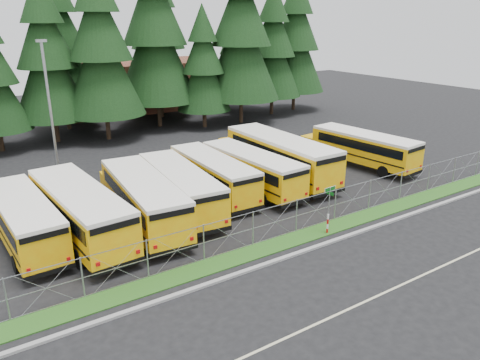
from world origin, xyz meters
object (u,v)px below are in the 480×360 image
object	(u,v)px
bus_0	(23,221)
light_standard	(50,106)
bus_5	(249,171)
striped_bollard	(328,224)
street_sign	(329,200)
bus_1	(78,212)
bus_4	(211,176)
bus_east	(360,149)
bus_6	(277,157)
bus_3	(178,189)
bus_2	(142,200)

from	to	relation	value
bus_0	light_standard	xyz separation A→B (m)	(4.20, 10.42, 4.15)
bus_5	striped_bollard	bearing A→B (deg)	-95.40
bus_5	street_sign	bearing A→B (deg)	-95.21
bus_1	bus_4	xyz separation A→B (m)	(9.43, 1.77, -0.16)
street_sign	bus_1	bearing A→B (deg)	148.63
bus_4	bus_east	xyz separation A→B (m)	(13.46, -1.07, 0.04)
bus_4	bus_6	distance (m)	5.93
bus_3	bus_5	world-z (taller)	bus_3
bus_3	bus_5	size ratio (longest dim) A/B	1.01
street_sign	striped_bollard	bearing A→B (deg)	-147.12
bus_2	bus_6	world-z (taller)	bus_6
street_sign	striped_bollard	xyz separation A→B (m)	(-0.03, -0.02, -1.43)
bus_2	bus_east	xyz separation A→B (m)	(19.23, 0.85, -0.07)
bus_2	bus_east	size ratio (longest dim) A/B	1.05
bus_6	striped_bollard	size ratio (longest dim) A/B	10.32
bus_4	bus_0	bearing A→B (deg)	-173.77
bus_6	light_standard	size ratio (longest dim) A/B	1.22
bus_5	bus_6	xyz separation A→B (m)	(3.19, 0.83, 0.24)
bus_0	street_sign	xyz separation A→B (m)	(14.53, -8.02, 0.68)
bus_0	bus_2	world-z (taller)	bus_2
bus_1	street_sign	xyz separation A→B (m)	(11.84, -7.22, 0.52)
bus_east	bus_6	bearing A→B (deg)	164.14
striped_bollard	bus_east	bearing A→B (deg)	35.62
bus_6	bus_east	bearing A→B (deg)	-9.31
bus_2	bus_4	bearing A→B (deg)	23.56
bus_4	striped_bollard	distance (m)	9.34
bus_0	bus_east	size ratio (longest dim) A/B	0.97
bus_1	street_sign	distance (m)	13.87
bus_5	bus_6	size ratio (longest dim) A/B	0.85
bus_east	striped_bollard	bearing A→B (deg)	-150.50
bus_2	street_sign	world-z (taller)	bus_2
bus_3	light_standard	size ratio (longest dim) A/B	1.06
bus_3	striped_bollard	size ratio (longest dim) A/B	8.94
bus_0	street_sign	world-z (taller)	street_sign
striped_bollard	light_standard	size ratio (longest dim) A/B	0.12
bus_east	striped_bollard	distance (m)	13.65
bus_4	bus_5	distance (m)	2.79
bus_east	light_standard	world-z (taller)	light_standard
bus_2	light_standard	size ratio (longest dim) A/B	1.11
bus_0	bus_4	world-z (taller)	bus_0
bus_0	street_sign	size ratio (longest dim) A/B	3.68
bus_3	striped_bollard	bearing A→B (deg)	-49.38
bus_1	light_standard	bearing A→B (deg)	78.67
bus_6	bus_east	world-z (taller)	bus_6
bus_0	bus_2	distance (m)	6.42
bus_0	striped_bollard	xyz separation A→B (m)	(14.50, -8.04, -0.75)
bus_4	bus_5	world-z (taller)	bus_5
light_standard	bus_5	bearing A→B (deg)	-43.39
bus_1	bus_5	xyz separation A→B (m)	(12.15, 1.17, -0.13)
bus_1	bus_east	distance (m)	22.90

